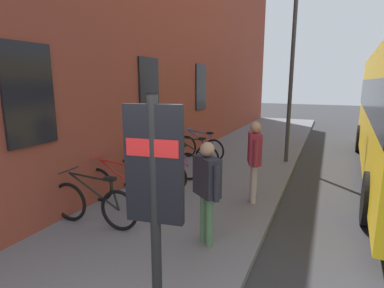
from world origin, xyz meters
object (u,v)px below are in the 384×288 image
at_px(pedestrian_by_facade, 207,183).
at_px(street_lamp, 292,62).
at_px(bicycle_mid_rack, 120,187).
at_px(pedestrian_crossing_street, 254,154).
at_px(bicycle_far_end, 94,204).
at_px(transit_info_sign, 155,181).
at_px(bicycle_nearest_sign, 171,163).
at_px(bicycle_under_window, 151,174).
at_px(bicycle_leaning_wall, 201,147).
at_px(bicycle_end_of_row, 190,155).

height_order(pedestrian_by_facade, street_lamp, street_lamp).
height_order(bicycle_mid_rack, pedestrian_crossing_street, pedestrian_crossing_street).
relative_size(bicycle_far_end, transit_info_sign, 0.74).
height_order(bicycle_mid_rack, pedestrian_by_facade, pedestrian_by_facade).
relative_size(bicycle_nearest_sign, pedestrian_by_facade, 1.09).
bearing_deg(bicycle_under_window, bicycle_mid_rack, 173.21).
bearing_deg(street_lamp, bicycle_far_end, 157.17).
xyz_separation_m(bicycle_mid_rack, transit_info_sign, (-2.48, -2.35, 1.21)).
bearing_deg(bicycle_leaning_wall, pedestrian_by_facade, -156.42).
distance_m(bicycle_far_end, bicycle_nearest_sign, 2.99).
bearing_deg(bicycle_under_window, pedestrian_by_facade, -129.71).
relative_size(bicycle_mid_rack, bicycle_nearest_sign, 1.00).
relative_size(pedestrian_by_facade, street_lamp, 0.32).
bearing_deg(bicycle_leaning_wall, bicycle_end_of_row, -173.42).
height_order(bicycle_mid_rack, bicycle_leaning_wall, same).
distance_m(bicycle_under_window, pedestrian_by_facade, 2.73).
distance_m(pedestrian_crossing_street, pedestrian_by_facade, 2.01).
bearing_deg(pedestrian_crossing_street, bicycle_end_of_row, 52.35).
xyz_separation_m(bicycle_under_window, transit_info_sign, (-3.49, -2.23, 1.21)).
height_order(bicycle_far_end, bicycle_under_window, same).
distance_m(bicycle_under_window, street_lamp, 5.40).
bearing_deg(bicycle_end_of_row, transit_info_sign, -158.61).
height_order(bicycle_mid_rack, transit_info_sign, transit_info_sign).
relative_size(bicycle_mid_rack, pedestrian_crossing_street, 1.04).
xyz_separation_m(bicycle_nearest_sign, transit_info_sign, (-4.55, -2.27, 1.21)).
xyz_separation_m(bicycle_under_window, pedestrian_by_facade, (-1.70, -2.05, 0.60)).
bearing_deg(street_lamp, bicycle_under_window, 147.62).
height_order(bicycle_leaning_wall, pedestrian_crossing_street, pedestrian_crossing_street).
xyz_separation_m(bicycle_far_end, bicycle_under_window, (1.93, 0.03, -0.00)).
bearing_deg(bicycle_mid_rack, bicycle_under_window, -6.79).
xyz_separation_m(bicycle_mid_rack, bicycle_under_window, (1.01, -0.12, 0.00)).
relative_size(bicycle_nearest_sign, bicycle_end_of_row, 1.00).
bearing_deg(bicycle_under_window, bicycle_leaning_wall, 1.04).
height_order(bicycle_under_window, pedestrian_by_facade, pedestrian_by_facade).
relative_size(bicycle_far_end, bicycle_nearest_sign, 1.00).
height_order(bicycle_mid_rack, bicycle_nearest_sign, same).
relative_size(bicycle_far_end, bicycle_under_window, 1.01).
relative_size(bicycle_mid_rack, bicycle_under_window, 1.01).
distance_m(bicycle_under_window, pedestrian_crossing_street, 2.42).
xyz_separation_m(pedestrian_crossing_street, pedestrian_by_facade, (-1.99, 0.27, -0.05)).
distance_m(bicycle_mid_rack, bicycle_end_of_row, 3.03).
xyz_separation_m(bicycle_mid_rack, pedestrian_by_facade, (-0.69, -2.17, 0.60)).
distance_m(bicycle_mid_rack, bicycle_under_window, 1.02).
xyz_separation_m(bicycle_nearest_sign, pedestrian_by_facade, (-2.75, -2.09, 0.60)).
xyz_separation_m(bicycle_mid_rack, bicycle_end_of_row, (3.03, -0.19, 0.00)).
height_order(bicycle_far_end, bicycle_nearest_sign, same).
relative_size(bicycle_nearest_sign, bicycle_leaning_wall, 1.01).
relative_size(bicycle_nearest_sign, transit_info_sign, 0.74).
distance_m(bicycle_under_window, bicycle_end_of_row, 2.02).
xyz_separation_m(bicycle_under_window, street_lamp, (3.97, -2.52, 2.66)).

